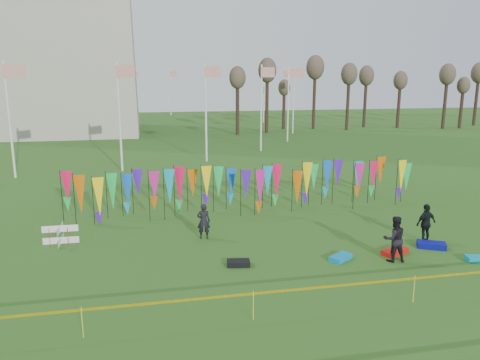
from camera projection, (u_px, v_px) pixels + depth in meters
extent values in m
plane|color=#2D5819|center=(298.00, 279.00, 16.39)|extent=(160.00, 160.00, 0.00)
cylinder|color=silver|center=(284.00, 98.00, 64.17)|extent=(0.16, 0.16, 8.00)
plane|color=red|center=(288.00, 74.00, 63.57)|extent=(1.40, 0.00, 1.40)
cylinder|color=silver|center=(264.00, 96.00, 70.91)|extent=(0.16, 0.16, 8.00)
plane|color=red|center=(268.00, 74.00, 70.31)|extent=(1.40, 0.00, 1.40)
cylinder|color=silver|center=(237.00, 95.00, 76.81)|extent=(0.16, 0.16, 8.00)
plane|color=red|center=(240.00, 74.00, 76.21)|extent=(1.40, 0.00, 1.40)
cylinder|color=silver|center=(205.00, 93.00, 81.47)|extent=(0.16, 0.16, 8.00)
plane|color=red|center=(208.00, 74.00, 80.87)|extent=(1.40, 0.00, 1.40)
cylinder|color=silver|center=(170.00, 93.00, 84.57)|extent=(0.16, 0.16, 8.00)
plane|color=red|center=(173.00, 74.00, 83.97)|extent=(1.40, 0.00, 1.40)
cylinder|color=silver|center=(132.00, 93.00, 85.91)|extent=(0.16, 0.16, 8.00)
plane|color=red|center=(135.00, 74.00, 85.31)|extent=(1.40, 0.00, 1.40)
cylinder|color=silver|center=(92.00, 93.00, 85.38)|extent=(0.16, 0.16, 8.00)
plane|color=red|center=(94.00, 74.00, 84.79)|extent=(1.40, 0.00, 1.40)
cylinder|color=silver|center=(49.00, 93.00, 83.04)|extent=(0.16, 0.16, 8.00)
plane|color=red|center=(51.00, 74.00, 82.44)|extent=(1.40, 0.00, 1.40)
cylinder|color=silver|center=(3.00, 94.00, 79.02)|extent=(0.16, 0.16, 8.00)
plane|color=red|center=(5.00, 74.00, 78.43)|extent=(1.40, 0.00, 1.40)
cylinder|color=silver|center=(9.00, 120.00, 31.86)|extent=(0.16, 0.16, 8.00)
plane|color=red|center=(14.00, 71.00, 31.26)|extent=(1.40, 0.00, 1.40)
cylinder|color=silver|center=(119.00, 117.00, 34.21)|extent=(0.16, 0.16, 8.00)
plane|color=red|center=(125.00, 71.00, 33.61)|extent=(1.40, 0.00, 1.40)
cylinder|color=silver|center=(206.00, 113.00, 38.22)|extent=(0.16, 0.16, 8.00)
plane|color=red|center=(213.00, 72.00, 37.62)|extent=(1.40, 0.00, 1.40)
cylinder|color=silver|center=(261.00, 108.00, 43.62)|extent=(0.16, 0.16, 8.00)
plane|color=red|center=(268.00, 72.00, 43.02)|extent=(1.40, 0.00, 1.40)
cylinder|color=silver|center=(288.00, 104.00, 50.05)|extent=(0.16, 0.16, 8.00)
plane|color=red|center=(294.00, 73.00, 49.45)|extent=(1.40, 0.00, 1.40)
cylinder|color=silver|center=(293.00, 101.00, 57.05)|extent=(0.16, 0.16, 8.00)
plane|color=red|center=(299.00, 73.00, 56.46)|extent=(1.40, 0.00, 1.40)
cylinder|color=black|center=(64.00, 198.00, 22.57)|extent=(0.03, 0.03, 2.40)
cone|color=#EC0D4B|center=(69.00, 191.00, 22.55)|extent=(0.64, 0.64, 1.60)
cylinder|color=black|center=(78.00, 197.00, 22.70)|extent=(0.03, 0.03, 2.40)
cone|color=#D15606|center=(84.00, 190.00, 22.69)|extent=(0.64, 0.64, 1.60)
cylinder|color=black|center=(92.00, 196.00, 22.83)|extent=(0.03, 0.03, 2.40)
cone|color=yellow|center=(98.00, 190.00, 22.82)|extent=(0.64, 0.64, 1.60)
cylinder|color=black|center=(107.00, 196.00, 22.96)|extent=(0.03, 0.03, 2.40)
cone|color=green|center=(112.00, 189.00, 22.95)|extent=(0.64, 0.64, 1.60)
cylinder|color=black|center=(120.00, 195.00, 23.10)|extent=(0.03, 0.03, 2.40)
cone|color=blue|center=(126.00, 189.00, 23.08)|extent=(0.64, 0.64, 1.60)
cylinder|color=black|center=(134.00, 194.00, 23.23)|extent=(0.03, 0.03, 2.40)
cone|color=#4714B0|center=(140.00, 188.00, 23.21)|extent=(0.64, 0.64, 1.60)
cylinder|color=black|center=(148.00, 194.00, 23.36)|extent=(0.03, 0.03, 2.40)
cone|color=#CB1689|center=(153.00, 187.00, 23.35)|extent=(0.64, 0.64, 1.60)
cylinder|color=black|center=(161.00, 193.00, 23.49)|extent=(0.03, 0.03, 2.40)
cone|color=#0C96BB|center=(167.00, 187.00, 23.48)|extent=(0.64, 0.64, 1.60)
cylinder|color=black|center=(175.00, 192.00, 23.62)|extent=(0.03, 0.03, 2.40)
cone|color=#EC0D4B|center=(180.00, 186.00, 23.61)|extent=(0.64, 0.64, 1.60)
cylinder|color=black|center=(188.00, 192.00, 23.76)|extent=(0.03, 0.03, 2.40)
cone|color=#D15606|center=(193.00, 185.00, 23.74)|extent=(0.64, 0.64, 1.60)
cylinder|color=black|center=(201.00, 191.00, 23.89)|extent=(0.03, 0.03, 2.40)
cone|color=yellow|center=(206.00, 185.00, 23.87)|extent=(0.64, 0.64, 1.60)
cylinder|color=black|center=(214.00, 191.00, 24.02)|extent=(0.03, 0.03, 2.40)
cone|color=green|center=(219.00, 184.00, 24.01)|extent=(0.64, 0.64, 1.60)
cylinder|color=black|center=(227.00, 190.00, 24.15)|extent=(0.03, 0.03, 2.40)
cone|color=blue|center=(232.00, 184.00, 24.14)|extent=(0.64, 0.64, 1.60)
cylinder|color=black|center=(239.00, 189.00, 24.29)|extent=(0.03, 0.03, 2.40)
cone|color=#4714B0|center=(244.00, 183.00, 24.27)|extent=(0.64, 0.64, 1.60)
cylinder|color=black|center=(252.00, 189.00, 24.42)|extent=(0.03, 0.03, 2.40)
cone|color=#CB1689|center=(257.00, 182.00, 24.40)|extent=(0.64, 0.64, 1.60)
cylinder|color=black|center=(264.00, 188.00, 24.55)|extent=(0.03, 0.03, 2.40)
cone|color=#0C96BB|center=(269.00, 182.00, 24.53)|extent=(0.64, 0.64, 1.60)
cylinder|color=black|center=(276.00, 187.00, 24.68)|extent=(0.03, 0.03, 2.40)
cone|color=#EC0D4B|center=(281.00, 181.00, 24.67)|extent=(0.64, 0.64, 1.60)
cylinder|color=black|center=(288.00, 187.00, 24.81)|extent=(0.03, 0.03, 2.40)
cone|color=#D15606|center=(294.00, 181.00, 24.80)|extent=(0.64, 0.64, 1.60)
cylinder|color=black|center=(300.00, 186.00, 24.95)|extent=(0.03, 0.03, 2.40)
cone|color=yellow|center=(305.00, 180.00, 24.93)|extent=(0.64, 0.64, 1.60)
cylinder|color=black|center=(312.00, 186.00, 25.08)|extent=(0.03, 0.03, 2.40)
cone|color=green|center=(317.00, 180.00, 25.06)|extent=(0.64, 0.64, 1.60)
cylinder|color=black|center=(324.00, 185.00, 25.21)|extent=(0.03, 0.03, 2.40)
cone|color=blue|center=(329.00, 179.00, 25.20)|extent=(0.64, 0.64, 1.60)
cylinder|color=black|center=(335.00, 185.00, 25.34)|extent=(0.03, 0.03, 2.40)
cone|color=#4714B0|center=(341.00, 179.00, 25.33)|extent=(0.64, 0.64, 1.60)
cylinder|color=black|center=(347.00, 184.00, 25.47)|extent=(0.03, 0.03, 2.40)
cone|color=#CB1689|center=(352.00, 178.00, 25.46)|extent=(0.64, 0.64, 1.60)
cylinder|color=black|center=(358.00, 183.00, 25.61)|extent=(0.03, 0.03, 2.40)
cone|color=#0C96BB|center=(363.00, 178.00, 25.59)|extent=(0.64, 0.64, 1.60)
cylinder|color=black|center=(369.00, 183.00, 25.74)|extent=(0.03, 0.03, 2.40)
cone|color=#EC0D4B|center=(374.00, 177.00, 25.72)|extent=(0.64, 0.64, 1.60)
cylinder|color=black|center=(381.00, 182.00, 25.87)|extent=(0.03, 0.03, 2.40)
cone|color=#D15606|center=(386.00, 176.00, 25.86)|extent=(0.64, 0.64, 1.60)
cylinder|color=black|center=(392.00, 182.00, 26.00)|extent=(0.03, 0.03, 2.40)
cone|color=yellow|center=(397.00, 176.00, 25.99)|extent=(0.64, 0.64, 1.60)
cylinder|color=black|center=(402.00, 181.00, 26.13)|extent=(0.03, 0.03, 2.40)
cone|color=green|center=(407.00, 175.00, 26.12)|extent=(0.64, 0.64, 1.60)
cube|color=#FAE305|center=(325.00, 287.00, 13.90)|extent=(26.00, 0.01, 0.08)
cylinder|color=yellow|center=(79.00, 323.00, 12.59)|extent=(0.02, 0.02, 0.90)
cylinder|color=yellow|center=(259.00, 305.00, 13.58)|extent=(0.02, 0.02, 0.90)
cylinder|color=yellow|center=(415.00, 289.00, 14.58)|extent=(0.02, 0.02, 0.90)
cylinder|color=#39271C|center=(232.00, 107.00, 58.93)|extent=(0.44, 0.44, 6.40)
ellipsoid|color=brown|center=(232.00, 79.00, 58.21)|extent=(1.92, 1.92, 2.56)
cylinder|color=#39271C|center=(263.00, 106.00, 59.73)|extent=(0.44, 0.44, 6.40)
ellipsoid|color=brown|center=(263.00, 79.00, 59.00)|extent=(1.92, 1.92, 2.56)
cylinder|color=#39271C|center=(292.00, 106.00, 60.52)|extent=(0.44, 0.44, 6.40)
ellipsoid|color=brown|center=(293.00, 79.00, 59.79)|extent=(1.92, 1.92, 2.56)
cylinder|color=#39271C|center=(322.00, 105.00, 61.31)|extent=(0.44, 0.44, 6.40)
ellipsoid|color=brown|center=(323.00, 79.00, 60.58)|extent=(1.92, 1.92, 2.56)
cylinder|color=#39271C|center=(350.00, 105.00, 62.11)|extent=(0.44, 0.44, 6.40)
ellipsoid|color=brown|center=(351.00, 79.00, 61.38)|extent=(1.92, 1.92, 2.56)
cylinder|color=#39271C|center=(378.00, 105.00, 62.90)|extent=(0.44, 0.44, 6.40)
ellipsoid|color=brown|center=(379.00, 79.00, 62.17)|extent=(1.92, 1.92, 2.56)
cylinder|color=#39271C|center=(405.00, 104.00, 63.69)|extent=(0.44, 0.44, 6.40)
ellipsoid|color=brown|center=(407.00, 79.00, 62.96)|extent=(1.92, 1.92, 2.56)
cylinder|color=#39271C|center=(431.00, 104.00, 64.48)|extent=(0.44, 0.44, 6.40)
ellipsoid|color=brown|center=(433.00, 79.00, 63.75)|extent=(1.92, 1.92, 2.56)
cylinder|color=#39271C|center=(457.00, 104.00, 65.28)|extent=(0.44, 0.44, 6.40)
ellipsoid|color=brown|center=(459.00, 79.00, 64.55)|extent=(1.92, 1.92, 2.56)
cylinder|color=red|center=(50.00, 238.00, 19.30)|extent=(0.02, 0.02, 0.83)
cylinder|color=red|center=(68.00, 237.00, 19.44)|extent=(0.02, 0.02, 0.83)
cylinder|color=red|center=(53.00, 232.00, 19.99)|extent=(0.02, 0.02, 0.83)
cylinder|color=red|center=(71.00, 231.00, 20.14)|extent=(0.02, 0.02, 0.83)
imported|color=black|center=(204.00, 221.00, 20.32)|extent=(0.63, 0.50, 1.57)
imported|color=black|center=(394.00, 239.00, 17.79)|extent=(0.91, 0.60, 1.79)
imported|color=black|center=(426.00, 223.00, 19.84)|extent=(1.08, 0.75, 1.69)
cube|color=#0D86CD|center=(341.00, 257.00, 18.07)|extent=(1.07, 0.94, 0.19)
cube|color=#090D92|center=(431.00, 245.00, 19.34)|extent=(1.26, 1.03, 0.23)
cube|color=red|center=(395.00, 252.00, 18.66)|extent=(1.25, 0.93, 0.21)
cube|color=black|center=(238.00, 263.00, 17.52)|extent=(0.92, 0.62, 0.20)
cube|color=#0D99B6|center=(480.00, 259.00, 17.95)|extent=(1.09, 0.69, 0.19)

